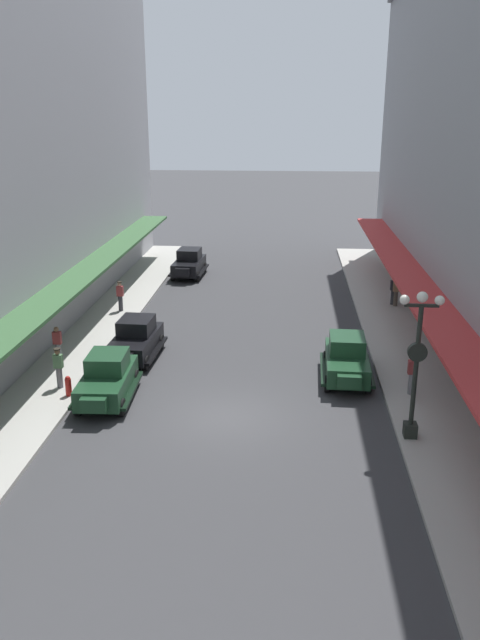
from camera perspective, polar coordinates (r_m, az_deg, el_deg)
name	(u,v)px	position (r m, az deg, el deg)	size (l,w,h in m)	color
ground_plane	(228,417)	(24.02, -1.11, -8.57)	(200.00, 200.00, 0.00)	#38383A
sidewalk_left	(31,408)	(25.75, -18.11, -7.43)	(3.00, 60.00, 0.15)	#A8A59E
sidewalk_right	(434,422)	(24.50, 16.85, -8.66)	(3.00, 60.00, 0.15)	#A8A59E
parked_car_0	(136,339)	(29.44, -9.26, -1.64)	(2.28, 4.31, 1.84)	black
parked_car_1	(107,377)	(25.50, -11.72, -4.98)	(2.29, 4.31, 1.84)	#193D23
parked_car_2	(189,262)	(43.78, -4.55, 5.12)	(2.30, 4.32, 1.84)	black
parked_car_3	(347,358)	(27.22, 9.46, -3.32)	(2.25, 4.30, 1.84)	#193D23
lamp_post_with_clock	(417,360)	(21.94, 15.42, -3.41)	(1.42, 0.44, 5.16)	black
fire_hydrant	(68,386)	(26.04, -15.01, -5.66)	(0.24, 0.24, 0.82)	#B21E19
pedestrian_0	(59,367)	(26.70, -15.81, -4.07)	(0.36, 0.28, 1.67)	slate
pedestrian_1	(396,291)	(37.47, 13.71, 2.51)	(0.36, 0.28, 1.67)	#4C4238
pedestrian_2	(120,296)	(36.11, -10.60, 2.13)	(0.36, 0.28, 1.67)	#2D2D33
pedestrian_3	(412,374)	(26.01, 15.04, -4.66)	(0.36, 0.24, 1.64)	slate
pedestrian_4	(58,344)	(29.39, -15.90, -2.06)	(0.36, 0.24, 1.64)	slate
pedestrian_5	(393,290)	(37.70, 13.46, 2.62)	(0.36, 0.28, 1.67)	#2D2D33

